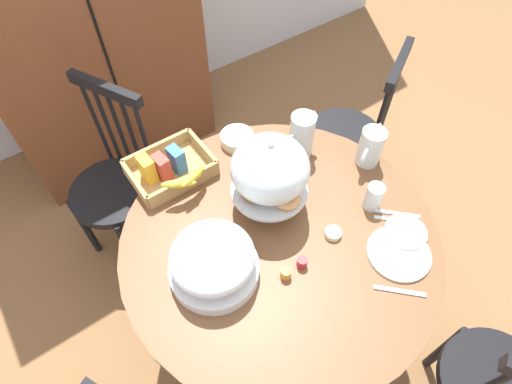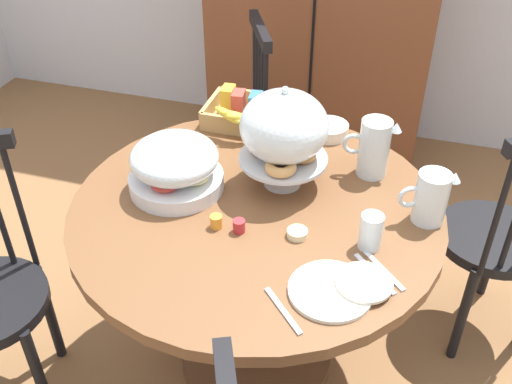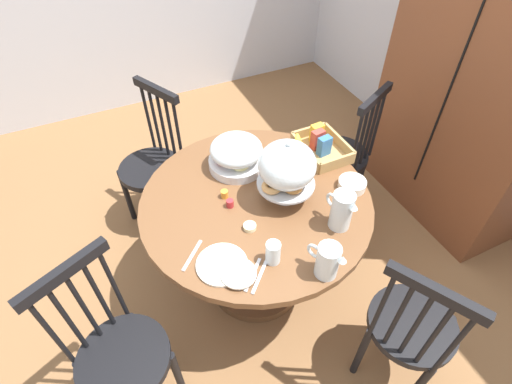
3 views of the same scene
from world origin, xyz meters
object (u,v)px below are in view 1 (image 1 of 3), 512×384
object	(u,v)px
pastry_stand_with_dome	(270,171)
fruit_platter_covered	(213,261)
butter_dish	(333,233)
milk_pitcher	(301,137)
cereal_bowl	(237,139)
windsor_chair_near_window	(116,188)
dining_table	(278,265)
china_plate_large	(399,253)
drinking_glass	(373,197)
windsor_chair_far_side	(348,137)
orange_juice_pitcher	(370,148)
china_plate_small	(406,232)
cereal_basket	(170,169)

from	to	relation	value
pastry_stand_with_dome	fruit_platter_covered	world-z (taller)	pastry_stand_with_dome
pastry_stand_with_dome	butter_dish	world-z (taller)	pastry_stand_with_dome
milk_pitcher	cereal_bowl	distance (m)	0.28
windsor_chair_near_window	dining_table	bearing A→B (deg)	-65.58
dining_table	china_plate_large	bearing A→B (deg)	-45.69
pastry_stand_with_dome	milk_pitcher	world-z (taller)	pastry_stand_with_dome
drinking_glass	butter_dish	world-z (taller)	drinking_glass
milk_pitcher	windsor_chair_far_side	bearing A→B (deg)	15.13
orange_juice_pitcher	butter_dish	size ratio (longest dim) A/B	2.88
windsor_chair_far_side	orange_juice_pitcher	world-z (taller)	windsor_chair_far_side
china_plate_large	cereal_bowl	distance (m)	0.79
china_plate_large	milk_pitcher	bearing A→B (deg)	87.72
windsor_chair_far_side	cereal_bowl	size ratio (longest dim) A/B	6.96
pastry_stand_with_dome	dining_table	bearing A→B (deg)	-109.51
windsor_chair_near_window	orange_juice_pitcher	world-z (taller)	windsor_chair_near_window
fruit_platter_covered	butter_dish	bearing A→B (deg)	-15.67
windsor_chair_near_window	drinking_glass	size ratio (longest dim) A/B	8.86
pastry_stand_with_dome	china_plate_small	size ratio (longest dim) A/B	2.29
fruit_platter_covered	dining_table	bearing A→B (deg)	-2.83
pastry_stand_with_dome	milk_pitcher	size ratio (longest dim) A/B	1.75
fruit_platter_covered	windsor_chair_near_window	bearing A→B (deg)	96.86
cereal_basket	butter_dish	size ratio (longest dim) A/B	5.27
dining_table	fruit_platter_covered	xyz separation A→B (m)	(-0.27, 0.01, 0.31)
fruit_platter_covered	cereal_basket	size ratio (longest dim) A/B	0.95
china_plate_small	cereal_bowl	size ratio (longest dim) A/B	1.07
china_plate_large	butter_dish	xyz separation A→B (m)	(-0.13, 0.19, 0.01)
fruit_platter_covered	cereal_bowl	distance (m)	0.61
windsor_chair_far_side	pastry_stand_with_dome	distance (m)	0.92
windsor_chair_far_side	cereal_basket	bearing A→B (deg)	175.86
pastry_stand_with_dome	orange_juice_pitcher	distance (m)	0.48
orange_juice_pitcher	milk_pitcher	size ratio (longest dim) A/B	0.88
dining_table	cereal_bowl	bearing A→B (deg)	74.34
windsor_chair_near_window	pastry_stand_with_dome	bearing A→B (deg)	-58.23
milk_pitcher	drinking_glass	xyz separation A→B (m)	(0.05, -0.37, -0.03)
milk_pitcher	cereal_basket	distance (m)	0.54
pastry_stand_with_dome	cereal_basket	xyz separation A→B (m)	(-0.23, 0.34, -0.15)
windsor_chair_far_side	dining_table	bearing A→B (deg)	-152.74
china_plate_small	butter_dish	bearing A→B (deg)	145.21
china_plate_small	drinking_glass	distance (m)	0.17
cereal_basket	butter_dish	world-z (taller)	cereal_basket
fruit_platter_covered	cereal_basket	xyz separation A→B (m)	(0.08, 0.46, -0.04)
fruit_platter_covered	cereal_bowl	world-z (taller)	fruit_platter_covered
windsor_chair_near_window	fruit_platter_covered	xyz separation A→B (m)	(0.09, -0.78, 0.37)
china_plate_large	butter_dish	distance (m)	0.23
cereal_bowl	windsor_chair_near_window	bearing A→B (deg)	146.85
butter_dish	orange_juice_pitcher	bearing A→B (deg)	27.89
dining_table	cereal_bowl	xyz separation A→B (m)	(0.13, 0.47, 0.25)
china_plate_large	butter_dish	bearing A→B (deg)	124.99
windsor_chair_far_side	pastry_stand_with_dome	xyz separation A→B (m)	(-0.73, -0.27, 0.48)
milk_pitcher	cereal_bowl	world-z (taller)	milk_pitcher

